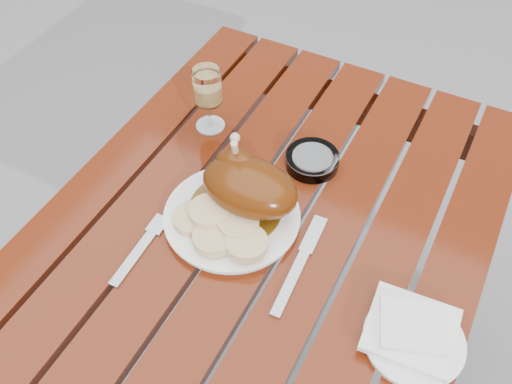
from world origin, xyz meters
TOP-DOWN VIEW (x-y plane):
  - table at (0.00, 0.00)m, footprint 0.80×1.20m
  - dinner_plate at (-0.06, 0.04)m, footprint 0.31×0.31m
  - roast_duck at (-0.05, 0.08)m, footprint 0.20×0.18m
  - bread_dumplings at (-0.06, -0.01)m, footprint 0.19×0.12m
  - wine_glass at (-0.23, 0.25)m, footprint 0.08×0.08m
  - side_plate at (0.32, -0.05)m, footprint 0.19×0.19m
  - napkin at (0.31, -0.04)m, footprint 0.15×0.14m
  - ashtray at (0.02, 0.24)m, footprint 0.11×0.11m
  - fork at (-0.17, -0.11)m, footprint 0.03×0.16m
  - knife at (0.10, -0.01)m, footprint 0.03×0.20m

SIDE VIEW (x-z plane):
  - table at x=0.00m, z-range 0.00..0.75m
  - fork at x=-0.17m, z-range 0.75..0.76m
  - knife at x=0.10m, z-range 0.75..0.76m
  - side_plate at x=0.32m, z-range 0.75..0.76m
  - dinner_plate at x=-0.06m, z-range 0.75..0.77m
  - ashtray at x=0.02m, z-range 0.75..0.78m
  - napkin at x=0.31m, z-range 0.76..0.78m
  - bread_dumplings at x=-0.06m, z-range 0.77..0.80m
  - roast_duck at x=-0.05m, z-range 0.75..0.89m
  - wine_glass at x=-0.23m, z-range 0.75..0.90m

